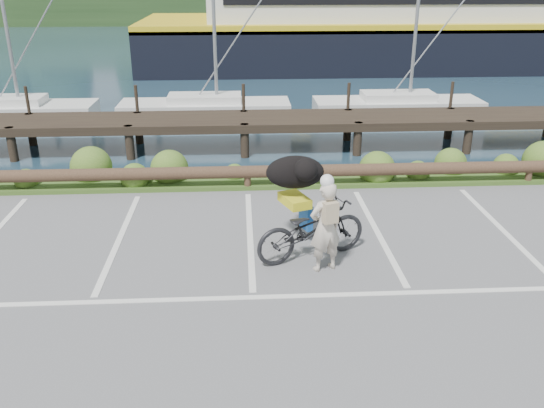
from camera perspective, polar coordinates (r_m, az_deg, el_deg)
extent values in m
plane|color=#59595B|center=(9.87, -1.94, -8.04)|extent=(72.00, 72.00, 0.00)
plane|color=#1A2F3F|center=(56.86, -3.21, 15.97)|extent=(160.00, 160.00, 0.00)
cube|color=#3D5B21|center=(14.68, -2.47, 2.61)|extent=(34.00, 1.60, 0.10)
imported|color=black|center=(10.54, 3.91, -2.51)|extent=(2.30, 1.49, 1.14)
imported|color=beige|center=(10.04, 5.31, -2.28)|extent=(0.70, 0.59, 1.65)
ellipsoid|color=black|center=(10.79, 2.30, 3.17)|extent=(0.89, 1.21, 0.63)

